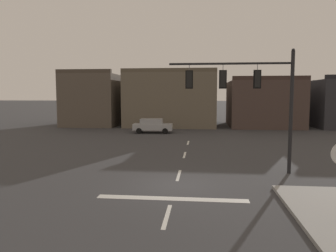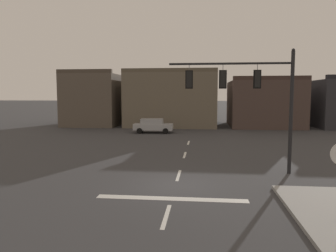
% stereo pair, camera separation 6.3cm
% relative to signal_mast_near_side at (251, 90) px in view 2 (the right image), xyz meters
% --- Properties ---
extents(ground_plane, '(400.00, 400.00, 0.00)m').
position_rel_signal_mast_near_side_xyz_m(ground_plane, '(-3.91, -3.10, -4.60)').
color(ground_plane, '#353538').
extents(stop_bar_paint, '(6.40, 0.50, 0.01)m').
position_rel_signal_mast_near_side_xyz_m(stop_bar_paint, '(-3.91, -5.10, -4.60)').
color(stop_bar_paint, silver).
rests_on(stop_bar_paint, ground).
extents(lane_centreline, '(0.16, 26.40, 0.01)m').
position_rel_signal_mast_near_side_xyz_m(lane_centreline, '(-3.91, -1.10, -4.60)').
color(lane_centreline, silver).
rests_on(lane_centreline, ground).
extents(signal_mast_near_side, '(6.79, 0.36, 6.83)m').
position_rel_signal_mast_near_side_xyz_m(signal_mast_near_side, '(0.00, 0.00, 0.00)').
color(signal_mast_near_side, black).
rests_on(signal_mast_near_side, ground).
extents(car_lot_nearside, '(4.51, 2.04, 1.61)m').
position_rel_signal_mast_near_side_xyz_m(car_lot_nearside, '(-8.25, 18.00, -3.74)').
color(car_lot_nearside, '#9EA0A5').
rests_on(car_lot_nearside, ground).
extents(building_row, '(43.87, 11.33, 7.63)m').
position_rel_signal_mast_near_side_xyz_m(building_row, '(-0.45, 27.93, -1.25)').
color(building_row, brown).
rests_on(building_row, ground).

